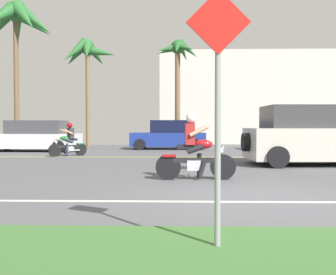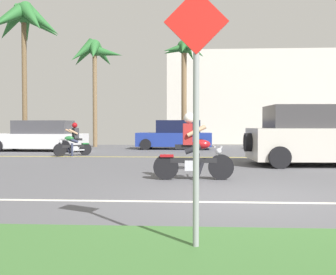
# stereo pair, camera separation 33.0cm
# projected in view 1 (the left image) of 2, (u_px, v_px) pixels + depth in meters

# --- Properties ---
(ground) EXTENTS (56.00, 30.00, 0.04)m
(ground) POSITION_uv_depth(u_px,v_px,m) (233.00, 176.00, 9.77)
(ground) COLOR #545459
(lane_line_near) EXTENTS (50.40, 0.12, 0.01)m
(lane_line_near) POSITION_uv_depth(u_px,v_px,m) (263.00, 202.00, 6.35)
(lane_line_near) COLOR silver
(lane_line_near) RESTS_ON ground
(lane_line_far) EXTENTS (50.40, 0.12, 0.01)m
(lane_line_far) POSITION_uv_depth(u_px,v_px,m) (213.00, 157.00, 15.30)
(lane_line_far) COLOR yellow
(lane_line_far) RESTS_ON ground
(motorcyclist) EXTENTS (1.83, 0.60, 1.53)m
(motorcyclist) POSITION_uv_depth(u_px,v_px,m) (195.00, 151.00, 8.97)
(motorcyclist) COLOR black
(motorcyclist) RESTS_ON ground
(suv_nearby) EXTENTS (4.68, 2.38, 1.85)m
(suv_nearby) POSITION_uv_depth(u_px,v_px,m) (318.00, 136.00, 12.38)
(suv_nearby) COLOR beige
(suv_nearby) RESTS_ON ground
(parked_car_0) EXTENTS (4.55, 2.05, 1.47)m
(parked_car_0) POSITION_uv_depth(u_px,v_px,m) (33.00, 137.00, 18.81)
(parked_car_0) COLOR silver
(parked_car_0) RESTS_ON ground
(parked_car_1) EXTENTS (3.90, 1.92, 1.50)m
(parked_car_1) POSITION_uv_depth(u_px,v_px,m) (170.00, 136.00, 20.53)
(parked_car_1) COLOR navy
(parked_car_1) RESTS_ON ground
(parked_car_2) EXTENTS (3.80, 2.18, 1.46)m
(parked_car_2) POSITION_uv_depth(u_px,v_px,m) (288.00, 136.00, 20.06)
(parked_car_2) COLOR silver
(parked_car_2) RESTS_ON ground
(palm_tree_0) EXTENTS (4.29, 4.33, 8.05)m
(palm_tree_0) POSITION_uv_depth(u_px,v_px,m) (16.00, 23.00, 21.64)
(palm_tree_0) COLOR brown
(palm_tree_0) RESTS_ON ground
(palm_tree_1) EXTENTS (3.37, 3.40, 6.18)m
(palm_tree_1) POSITION_uv_depth(u_px,v_px,m) (87.00, 56.00, 22.36)
(palm_tree_1) COLOR brown
(palm_tree_1) RESTS_ON ground
(palm_tree_2) EXTENTS (2.51, 2.56, 6.09)m
(palm_tree_2) POSITION_uv_depth(u_px,v_px,m) (178.00, 57.00, 21.98)
(palm_tree_2) COLOR brown
(palm_tree_2) RESTS_ON ground
(motorcyclist_distant) EXTENTS (1.29, 1.10, 1.35)m
(motorcyclist_distant) POSITION_uv_depth(u_px,v_px,m) (68.00, 142.00, 15.82)
(motorcyclist_distant) COLOR black
(motorcyclist_distant) RESTS_ON ground
(street_sign) EXTENTS (0.62, 0.06, 2.54)m
(street_sign) POSITION_uv_depth(u_px,v_px,m) (218.00, 93.00, 3.80)
(street_sign) COLOR gray
(street_sign) RESTS_ON ground
(building_far) EXTENTS (13.14, 4.00, 6.18)m
(building_far) POSITION_uv_depth(u_px,v_px,m) (255.00, 99.00, 27.55)
(building_far) COLOR beige
(building_far) RESTS_ON ground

